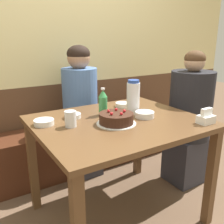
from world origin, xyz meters
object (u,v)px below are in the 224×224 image
soju_bottle (103,102)px  person_pale_blue_shirt (81,115)px  bowl_soup_white (123,105)px  bowl_side_dish (145,115)px  bowl_rice_small (44,122)px  bench_seat (74,148)px  birthday_cake (116,119)px  glass_water_tall (71,119)px  napkin_holder (206,118)px  person_teal_shirt (189,120)px  water_pitcher (133,97)px  bowl_sauce_shallow (73,116)px

soju_bottle → person_pale_blue_shirt: 0.63m
bowl_soup_white → bowl_side_dish: 0.32m
bowl_rice_small → person_pale_blue_shirt: 0.78m
bowl_rice_small → person_pale_blue_shirt: (0.52, 0.55, -0.18)m
bench_seat → birthday_cake: birthday_cake is taller
bench_seat → glass_water_tall: 1.03m
napkin_holder → person_pale_blue_shirt: bearing=110.5°
person_pale_blue_shirt → glass_water_tall: bearing=-29.4°
person_teal_shirt → person_pale_blue_shirt: 1.02m
napkin_holder → glass_water_tall: size_ratio=1.05×
birthday_cake → bowl_soup_white: (0.28, 0.33, -0.02)m
napkin_holder → bowl_side_dish: 0.41m
bowl_rice_small → bowl_side_dish: (0.67, -0.23, 0.00)m
bench_seat → water_pitcher: water_pitcher is taller
water_pitcher → bowl_soup_white: water_pitcher is taller
napkin_holder → glass_water_tall: same height
person_teal_shirt → birthday_cake: bearing=8.6°
bowl_side_dish → person_pale_blue_shirt: 0.82m
napkin_holder → soju_bottle: bearing=132.9°
napkin_holder → bowl_side_dish: (-0.26, 0.32, -0.02)m
bench_seat → bowl_rice_small: size_ratio=18.75×
birthday_cake → water_pitcher: bearing=30.2°
soju_bottle → bowl_rice_small: size_ratio=1.55×
bench_seat → water_pitcher: (0.19, -0.75, 0.66)m
soju_bottle → bowl_side_dish: soju_bottle is taller
birthday_cake → person_pale_blue_shirt: 0.82m
napkin_holder → bowl_rice_small: napkin_holder is taller
soju_bottle → bowl_soup_white: bearing=24.2°
napkin_holder → person_pale_blue_shirt: person_pale_blue_shirt is taller
soju_bottle → bowl_soup_white: soju_bottle is taller
birthday_cake → glass_water_tall: (-0.28, 0.11, 0.02)m
bowl_soup_white → person_teal_shirt: bearing=-18.2°
bench_seat → bowl_rice_small: (-0.47, -0.65, 0.56)m
bench_seat → bowl_soup_white: size_ratio=20.78×
bowl_rice_small → person_teal_shirt: bearing=-4.5°
birthday_cake → bowl_side_dish: 0.25m
bowl_sauce_shallow → bowl_side_dish: bearing=-30.5°
water_pitcher → glass_water_tall: bearing=-176.7°
glass_water_tall → bowl_sauce_shallow: bearing=62.7°
bench_seat → bowl_sauce_shallow: (-0.25, -0.62, 0.56)m
bowl_rice_small → birthday_cake: bearing=-29.6°
soju_bottle → bowl_sauce_shallow: (-0.22, 0.05, -0.08)m
person_pale_blue_shirt → bench_seat: bearing=-153.2°
glass_water_tall → person_teal_shirt: size_ratio=0.09×
birthday_cake → bowl_rice_small: birthday_cake is taller
bowl_sauce_shallow → glass_water_tall: (-0.08, -0.16, 0.04)m
water_pitcher → glass_water_tall: water_pitcher is taller
bowl_rice_small → glass_water_tall: 0.19m
person_pale_blue_shirt → bowl_side_dish: bearing=10.6°
bowl_rice_small → person_teal_shirt: person_teal_shirt is taller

